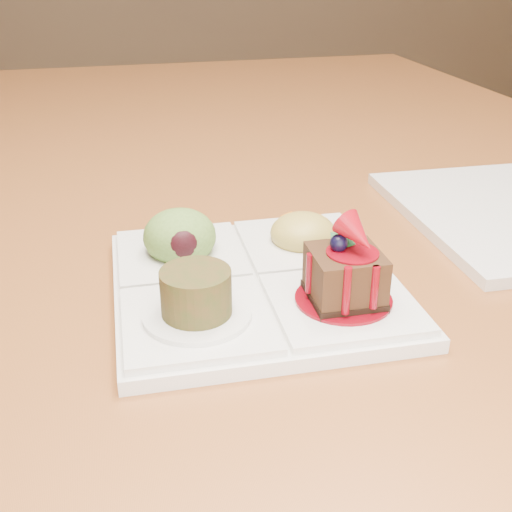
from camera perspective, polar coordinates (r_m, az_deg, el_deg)
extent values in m
cube|color=brown|center=(0.81, 6.34, 5.05)|extent=(1.00, 1.80, 0.04)
cylinder|color=brown|center=(1.70, -18.45, 1.79)|extent=(0.06, 0.06, 0.71)
cylinder|color=brown|center=(1.83, 10.04, 4.58)|extent=(0.06, 0.06, 0.71)
cylinder|color=black|center=(1.42, 20.45, -10.18)|extent=(0.04, 0.04, 0.44)
cube|color=silver|center=(0.55, 0.00, -2.70)|extent=(0.24, 0.24, 0.01)
cube|color=silver|center=(0.51, 7.75, -4.22)|extent=(0.12, 0.12, 0.01)
cube|color=silver|center=(0.49, -5.24, -5.70)|extent=(0.12, 0.12, 0.01)
cube|color=silver|center=(0.59, -6.71, 0.19)|extent=(0.12, 0.12, 0.01)
cube|color=silver|center=(0.61, 4.18, 1.21)|extent=(0.12, 0.12, 0.01)
cylinder|color=#69030D|center=(0.51, 7.77, -3.81)|extent=(0.08, 0.08, 0.00)
cube|color=black|center=(0.51, 7.79, -3.57)|extent=(0.06, 0.06, 0.01)
cube|color=#381E0F|center=(0.50, 7.94, -1.48)|extent=(0.05, 0.05, 0.03)
cylinder|color=#69030D|center=(0.49, 8.07, 0.40)|extent=(0.04, 0.04, 0.00)
sphere|color=black|center=(0.49, 7.36, 1.16)|extent=(0.01, 0.01, 0.01)
cone|color=maroon|center=(0.48, 9.03, 1.87)|extent=(0.04, 0.04, 0.03)
cube|color=#11451C|center=(0.50, 7.95, 1.46)|extent=(0.01, 0.02, 0.01)
cube|color=#11451C|center=(0.50, 7.18, 1.47)|extent=(0.01, 0.02, 0.01)
cylinder|color=#69030D|center=(0.47, 8.06, -3.09)|extent=(0.01, 0.01, 0.04)
cylinder|color=#69030D|center=(0.48, 10.50, -2.76)|extent=(0.01, 0.01, 0.03)
cylinder|color=#69030D|center=(0.50, 4.79, -1.54)|extent=(0.01, 0.01, 0.03)
cylinder|color=silver|center=(0.49, -5.26, -5.20)|extent=(0.08, 0.08, 0.00)
cylinder|color=#492D15|center=(0.48, -5.36, -3.22)|extent=(0.05, 0.05, 0.03)
cylinder|color=#461C0F|center=(0.47, -5.41, -2.01)|extent=(0.04, 0.04, 0.00)
ellipsoid|color=olive|center=(0.58, -6.80, 1.75)|extent=(0.07, 0.07, 0.05)
ellipsoid|color=black|center=(0.56, -6.51, 1.00)|extent=(0.03, 0.02, 0.03)
ellipsoid|color=#A38B3A|center=(0.61, 4.21, 2.04)|extent=(0.06, 0.06, 0.04)
cube|color=orange|center=(0.61, 5.55, 2.92)|extent=(0.02, 0.02, 0.01)
cube|color=#476716|center=(0.62, 4.32, 2.99)|extent=(0.02, 0.02, 0.01)
cube|color=orange|center=(0.61, 3.05, 3.08)|extent=(0.02, 0.02, 0.02)
cube|color=#476716|center=(0.60, 2.64, 2.34)|extent=(0.02, 0.01, 0.01)
cube|color=orange|center=(0.60, 3.70, 2.11)|extent=(0.02, 0.02, 0.01)
cube|color=#476716|center=(0.60, 4.64, 1.89)|extent=(0.02, 0.02, 0.02)
cube|color=orange|center=(0.60, 5.16, 2.41)|extent=(0.02, 0.02, 0.01)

